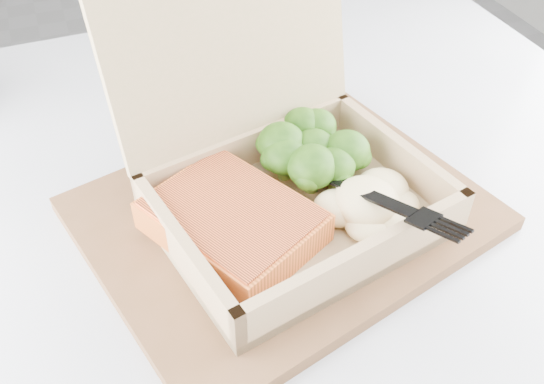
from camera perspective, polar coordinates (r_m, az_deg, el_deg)
name	(u,v)px	position (r m, az deg, el deg)	size (l,w,h in m)	color
floor	(51,379)	(1.44, -20.06, -16.19)	(4.00, 4.00, 0.00)	gray
cafe_table	(283,340)	(0.73, 1.08, -13.80)	(0.91, 0.91, 0.76)	black
serving_tray	(283,214)	(0.57, 1.06, -2.04)	(0.35, 0.28, 0.02)	brown
takeout_container	(276,154)	(0.54, 0.33, 3.64)	(0.28, 0.27, 0.22)	#A08460
salmon_fillet	(233,221)	(0.52, -3.73, -2.79)	(0.11, 0.14, 0.03)	orange
broccoli_pile	(314,152)	(0.58, 3.95, 3.74)	(0.11, 0.11, 0.04)	#3E791A
mashed_potatoes	(366,201)	(0.54, 8.85, -0.86)	(0.10, 0.08, 0.03)	beige
plastic_fork	(341,178)	(0.54, 6.54, 1.33)	(0.08, 0.17, 0.03)	black
receipt	(218,105)	(0.73, -5.08, 8.15)	(0.07, 0.13, 0.00)	white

